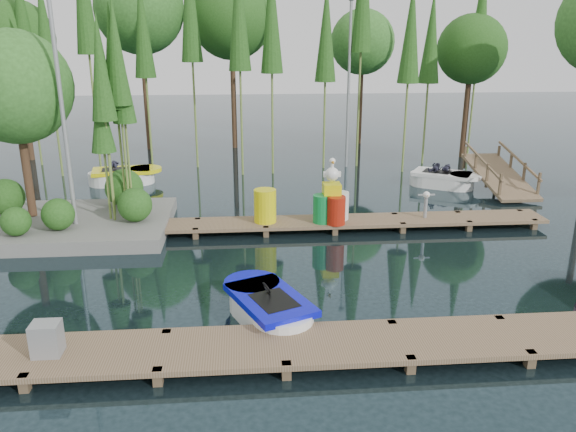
{
  "coord_description": "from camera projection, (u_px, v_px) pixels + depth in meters",
  "views": [
    {
      "loc": [
        -0.66,
        -13.36,
        5.54
      ],
      "look_at": [
        0.5,
        0.5,
        1.1
      ],
      "focal_mm": 35.0,
      "sensor_mm": 36.0,
      "label": 1
    }
  ],
  "objects": [
    {
      "name": "near_dock",
      "position": [
        284.0,
        347.0,
        10.07
      ],
      "size": [
        18.0,
        1.5,
        0.5
      ],
      "color": "brown",
      "rests_on": "ground"
    },
    {
      "name": "ramp",
      "position": [
        499.0,
        175.0,
        21.13
      ],
      "size": [
        1.5,
        3.94,
        1.49
      ],
      "color": "brown",
      "rests_on": "ground"
    },
    {
      "name": "utility_cabinet",
      "position": [
        47.0,
        339.0,
        9.64
      ],
      "size": [
        0.48,
        0.41,
        0.59
      ],
      "primitive_type": "cube",
      "color": "gray",
      "rests_on": "near_dock"
    },
    {
      "name": "tree_screen",
      "position": [
        204.0,
        22.0,
        22.45
      ],
      "size": [
        34.42,
        18.53,
        10.31
      ],
      "color": "#442D1D",
      "rests_on": "ground"
    },
    {
      "name": "boat_blue",
      "position": [
        269.0,
        309.0,
        11.43
      ],
      "size": [
        2.14,
        2.9,
        0.89
      ],
      "rotation": [
        0.0,
        0.0,
        0.41
      ],
      "color": "white",
      "rests_on": "ground"
    },
    {
      "name": "boat_white_far",
      "position": [
        443.0,
        179.0,
        21.72
      ],
      "size": [
        2.98,
        2.48,
        1.3
      ],
      "rotation": [
        0.0,
        0.0,
        0.15
      ],
      "color": "white",
      "rests_on": "ground"
    },
    {
      "name": "lamp_island",
      "position": [
        59.0,
        87.0,
        15.06
      ],
      "size": [
        0.3,
        0.3,
        7.25
      ],
      "color": "gray",
      "rests_on": "ground"
    },
    {
      "name": "lamp_rear",
      "position": [
        349.0,
        69.0,
        23.88
      ],
      "size": [
        0.3,
        0.3,
        7.25
      ],
      "color": "gray",
      "rests_on": "ground"
    },
    {
      "name": "far_dock",
      "position": [
        299.0,
        223.0,
        16.8
      ],
      "size": [
        15.0,
        1.2,
        0.5
      ],
      "color": "brown",
      "rests_on": "ground"
    },
    {
      "name": "seagull_post",
      "position": [
        426.0,
        200.0,
        16.92
      ],
      "size": [
        0.51,
        0.28,
        0.82
      ],
      "color": "gray",
      "rests_on": "far_dock"
    },
    {
      "name": "island",
      "position": [
        44.0,
        123.0,
        16.07
      ],
      "size": [
        6.2,
        4.2,
        6.75
      ],
      "color": "slate",
      "rests_on": "ground"
    },
    {
      "name": "ground_plane",
      "position": [
        270.0,
        263.0,
        14.42
      ],
      "size": [
        90.0,
        90.0,
        0.0
      ],
      "primitive_type": "plane",
      "color": "#1C2F35"
    },
    {
      "name": "boat_yellow_far",
      "position": [
        123.0,
        176.0,
        22.16
      ],
      "size": [
        2.98,
        1.69,
        1.41
      ],
      "rotation": [
        0.0,
        0.0,
        -0.19
      ],
      "color": "white",
      "rests_on": "ground"
    },
    {
      "name": "drum_cluster",
      "position": [
        332.0,
        203.0,
        16.54
      ],
      "size": [
        1.11,
        1.02,
        1.92
      ],
      "color": "#0E7E35",
      "rests_on": "far_dock"
    },
    {
      "name": "yellow_barrel",
      "position": [
        265.0,
        206.0,
        16.55
      ],
      "size": [
        0.66,
        0.66,
        0.99
      ],
      "primitive_type": "cylinder",
      "color": "yellow",
      "rests_on": "far_dock"
    }
  ]
}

